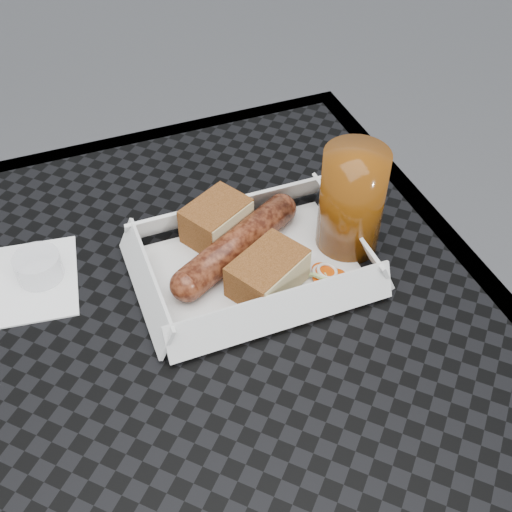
{
  "coord_description": "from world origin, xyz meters",
  "views": [
    {
      "loc": [
        -0.02,
        -0.36,
        1.25
      ],
      "look_at": [
        0.16,
        0.09,
        0.78
      ],
      "focal_mm": 45.0,
      "sensor_mm": 36.0,
      "label": 1
    }
  ],
  "objects_px": {
    "patio_table": "(143,424)",
    "drink_glass": "(352,201)",
    "bratwurst": "(237,245)",
    "food_tray": "(253,268)"
  },
  "relations": [
    {
      "from": "bratwurst",
      "to": "drink_glass",
      "type": "height_order",
      "value": "drink_glass"
    },
    {
      "from": "bratwurst",
      "to": "food_tray",
      "type": "bearing_deg",
      "value": -64.25
    },
    {
      "from": "patio_table",
      "to": "food_tray",
      "type": "bearing_deg",
      "value": 31.39
    },
    {
      "from": "drink_glass",
      "to": "bratwurst",
      "type": "bearing_deg",
      "value": 170.09
    },
    {
      "from": "bratwurst",
      "to": "drink_glass",
      "type": "xyz_separation_m",
      "value": [
        0.12,
        -0.02,
        0.04
      ]
    },
    {
      "from": "food_tray",
      "to": "drink_glass",
      "type": "height_order",
      "value": "drink_glass"
    },
    {
      "from": "patio_table",
      "to": "drink_glass",
      "type": "height_order",
      "value": "drink_glass"
    },
    {
      "from": "bratwurst",
      "to": "patio_table",
      "type": "bearing_deg",
      "value": -141.37
    },
    {
      "from": "food_tray",
      "to": "bratwurst",
      "type": "distance_m",
      "value": 0.03
    },
    {
      "from": "food_tray",
      "to": "bratwurst",
      "type": "height_order",
      "value": "bratwurst"
    }
  ]
}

